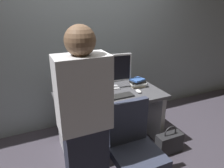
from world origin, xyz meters
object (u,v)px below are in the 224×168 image
mouse (138,91)px  handbag (169,143)px  keyboard (116,97)px  book_stack (138,83)px  person_at_desk (85,127)px  office_chair (134,155)px  cup_near_keyboard (83,101)px  monitor (111,70)px  desk (110,110)px

mouse → handbag: 0.76m
keyboard → book_stack: (0.41, 0.20, 0.05)m
person_at_desk → office_chair: bearing=-3.7°
office_chair → person_at_desk: 0.62m
cup_near_keyboard → mouse: bearing=3.9°
person_at_desk → book_stack: size_ratio=7.29×
handbag → cup_near_keyboard: bearing=161.9°
office_chair → handbag: office_chair is taller
person_at_desk → keyboard: (0.58, 0.62, -0.10)m
cup_near_keyboard → book_stack: bearing=15.2°
monitor → keyboard: bearing=-102.6°
desk → keyboard: (0.02, -0.13, 0.24)m
cup_near_keyboard → book_stack: book_stack is taller
monitor → book_stack: 0.41m
handbag → office_chair: bearing=-156.2°
monitor → book_stack: bearing=-14.8°
desk → book_stack: size_ratio=5.87×
monitor → handbag: size_ratio=1.43×
person_at_desk → keyboard: 0.86m
monitor → book_stack: monitor is taller
office_chair → cup_near_keyboard: size_ratio=9.77×
monitor → cup_near_keyboard: size_ratio=5.61×
mouse → handbag: bearing=-55.8°
person_at_desk → cup_near_keyboard: size_ratio=17.04×
office_chair → cup_near_keyboard: (-0.29, 0.63, 0.35)m
office_chair → book_stack: (0.53, 0.86, 0.36)m
cup_near_keyboard → keyboard: bearing=3.0°
desk → mouse: (0.34, -0.10, 0.25)m
desk → handbag: desk is taller
keyboard → book_stack: book_stack is taller
monitor → office_chair: bearing=-101.1°
desk → handbag: 0.84m
person_at_desk → cup_near_keyboard: bearing=74.7°
office_chair → monitor: (0.19, 0.95, 0.56)m
desk → keyboard: bearing=-81.4°
person_at_desk → handbag: person_at_desk is taller
keyboard → desk: bearing=98.2°
desk → keyboard: 0.28m
keyboard → mouse: mouse is taller
office_chair → desk: bearing=82.7°
office_chair → mouse: (0.44, 0.68, 0.32)m
book_stack → handbag: (0.16, -0.55, -0.65)m
mouse → cup_near_keyboard: cup_near_keyboard is taller
monitor → book_stack: (0.35, -0.09, -0.20)m
monitor → desk: bearing=-117.7°
mouse → book_stack: (0.09, 0.17, 0.04)m
cup_near_keyboard → book_stack: 0.86m
person_at_desk → book_stack: (0.99, 0.83, -0.06)m
mouse → monitor: bearing=134.2°
cup_near_keyboard → office_chair: bearing=-65.2°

